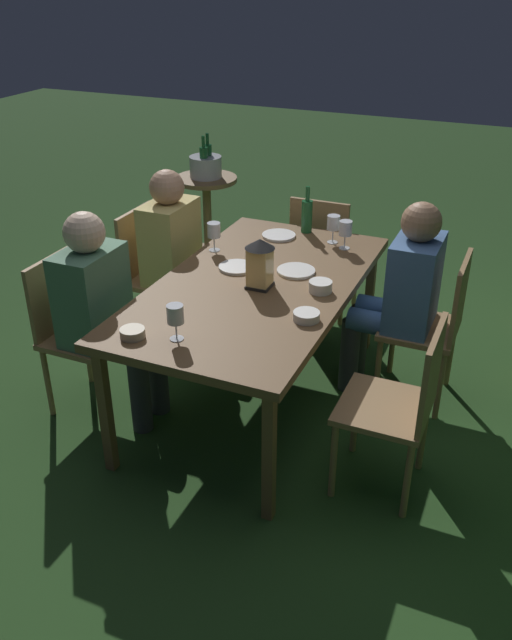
{
  "coord_description": "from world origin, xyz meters",
  "views": [
    {
      "loc": [
        2.93,
        1.27,
        2.23
      ],
      "look_at": [
        0.0,
        0.0,
        0.51
      ],
      "focal_mm": 37.67,
      "sensor_mm": 36.0,
      "label": 1
    }
  ],
  "objects_px": {
    "chair_side_left_b": "(77,326)",
    "chair_side_right_a": "(434,323)",
    "bowl_salad": "(306,316)",
    "bowl_olives": "(320,286)",
    "plate_a": "(296,271)",
    "person_in_blue": "(401,291)",
    "side_table": "(207,204)",
    "chair_side_right_b": "(401,402)",
    "wine_glass_d": "(345,230)",
    "person_in_mustard": "(180,253)",
    "lantern_centerpiece": "(260,261)",
    "ice_bucket": "(206,165)",
    "plate_b": "(279,235)",
    "green_bottle_on_table": "(307,215)",
    "chair_side_left_a": "(154,270)",
    "wine_glass_b": "(175,316)",
    "plate_c": "(237,267)",
    "person_in_green": "(104,308)",
    "chair_head_near": "(323,250)",
    "wine_glass_c": "(214,231)",
    "dining_table": "(256,292)",
    "bowl_bread": "(132,333)",
    "wine_glass_a": "(333,224)"
  },
  "relations": [
    {
      "from": "bowl_bread",
      "to": "chair_side_left_b",
      "type": "bearing_deg",
      "value": -119.47
    },
    {
      "from": "person_in_blue",
      "to": "green_bottle_on_table",
      "type": "distance_m",
      "value": 0.83
    },
    {
      "from": "plate_c",
      "to": "wine_glass_b",
      "type": "bearing_deg",
      "value": 5.62
    },
    {
      "from": "lantern_centerpiece",
      "to": "dining_table",
      "type": "bearing_deg",
      "value": -132.79
    },
    {
      "from": "wine_glass_d",
      "to": "side_table",
      "type": "bearing_deg",
      "value": -127.84
    },
    {
      "from": "person_in_mustard",
      "to": "wine_glass_a",
      "type": "bearing_deg",
      "value": 109.0
    },
    {
      "from": "chair_side_right_a",
      "to": "lantern_centerpiece",
      "type": "height_order",
      "value": "lantern_centerpiece"
    },
    {
      "from": "chair_side_left_b",
      "to": "chair_side_right_a",
      "type": "bearing_deg",
      "value": 114.65
    },
    {
      "from": "chair_side_left_b",
      "to": "bowl_salad",
      "type": "height_order",
      "value": "chair_side_left_b"
    },
    {
      "from": "bowl_olives",
      "to": "side_table",
      "type": "distance_m",
      "value": 2.41
    },
    {
      "from": "plate_c",
      "to": "ice_bucket",
      "type": "bearing_deg",
      "value": -147.94
    },
    {
      "from": "dining_table",
      "to": "bowl_bread",
      "type": "distance_m",
      "value": 0.8
    },
    {
      "from": "lantern_centerpiece",
      "to": "plate_c",
      "type": "xyz_separation_m",
      "value": [
        -0.17,
        -0.21,
        -0.14
      ]
    },
    {
      "from": "wine_glass_d",
      "to": "ice_bucket",
      "type": "xyz_separation_m",
      "value": [
        -1.18,
        -1.52,
        -0.08
      ]
    },
    {
      "from": "chair_side_left_b",
      "to": "wine_glass_c",
      "type": "height_order",
      "value": "wine_glass_c"
    },
    {
      "from": "chair_side_right_a",
      "to": "bowl_salad",
      "type": "xyz_separation_m",
      "value": [
        0.68,
        -0.5,
        0.27
      ]
    },
    {
      "from": "plate_b",
      "to": "ice_bucket",
      "type": "height_order",
      "value": "ice_bucket"
    },
    {
      "from": "chair_side_right_b",
      "to": "wine_glass_d",
      "type": "height_order",
      "value": "wine_glass_d"
    },
    {
      "from": "person_in_mustard",
      "to": "lantern_centerpiece",
      "type": "relative_size",
      "value": 4.34
    },
    {
      "from": "person_in_mustard",
      "to": "lantern_centerpiece",
      "type": "xyz_separation_m",
      "value": [
        0.44,
        0.72,
        0.24
      ]
    },
    {
      "from": "person_in_blue",
      "to": "wine_glass_a",
      "type": "height_order",
      "value": "person_in_blue"
    },
    {
      "from": "wine_glass_a",
      "to": "wine_glass_c",
      "type": "relative_size",
      "value": 1.0
    },
    {
      "from": "person_in_blue",
      "to": "side_table",
      "type": "relative_size",
      "value": 1.72
    },
    {
      "from": "plate_a",
      "to": "side_table",
      "type": "distance_m",
      "value": 2.14
    },
    {
      "from": "chair_side_right_b",
      "to": "green_bottle_on_table",
      "type": "distance_m",
      "value": 1.55
    },
    {
      "from": "bowl_olives",
      "to": "person_in_mustard",
      "type": "bearing_deg",
      "value": -109.58
    },
    {
      "from": "person_in_green",
      "to": "wine_glass_c",
      "type": "distance_m",
      "value": 0.8
    },
    {
      "from": "chair_side_right_a",
      "to": "bowl_salad",
      "type": "bearing_deg",
      "value": -36.34
    },
    {
      "from": "person_in_mustard",
      "to": "dining_table",
      "type": "bearing_deg",
      "value": 59.47
    },
    {
      "from": "person_in_blue",
      "to": "plate_c",
      "type": "height_order",
      "value": "person_in_blue"
    },
    {
      "from": "wine_glass_b",
      "to": "wine_glass_d",
      "type": "xyz_separation_m",
      "value": [
        -1.33,
        0.38,
        0.0
      ]
    },
    {
      "from": "plate_c",
      "to": "person_in_green",
      "type": "bearing_deg",
      "value": -43.73
    },
    {
      "from": "chair_head_near",
      "to": "person_in_mustard",
      "type": "bearing_deg",
      "value": -42.73
    },
    {
      "from": "wine_glass_b",
      "to": "side_table",
      "type": "distance_m",
      "value": 2.79
    },
    {
      "from": "chair_side_left_b",
      "to": "ice_bucket",
      "type": "height_order",
      "value": "ice_bucket"
    },
    {
      "from": "plate_b",
      "to": "green_bottle_on_table",
      "type": "bearing_deg",
      "value": 138.49
    },
    {
      "from": "lantern_centerpiece",
      "to": "plate_b",
      "type": "relative_size",
      "value": 1.29
    },
    {
      "from": "wine_glass_a",
      "to": "wine_glass_d",
      "type": "relative_size",
      "value": 1.0
    },
    {
      "from": "person_in_green",
      "to": "green_bottle_on_table",
      "type": "bearing_deg",
      "value": 151.02
    },
    {
      "from": "chair_side_left_a",
      "to": "lantern_centerpiece",
      "type": "height_order",
      "value": "lantern_centerpiece"
    },
    {
      "from": "person_in_mustard",
      "to": "chair_side_right_a",
      "type": "bearing_deg",
      "value": 90.0
    },
    {
      "from": "plate_c",
      "to": "chair_head_near",
      "type": "bearing_deg",
      "value": 170.36
    },
    {
      "from": "person_in_blue",
      "to": "green_bottle_on_table",
      "type": "height_order",
      "value": "person_in_blue"
    },
    {
      "from": "green_bottle_on_table",
      "to": "plate_b",
      "type": "relative_size",
      "value": 1.41
    },
    {
      "from": "chair_side_right_a",
      "to": "ice_bucket",
      "type": "relative_size",
      "value": 2.53
    },
    {
      "from": "person_in_blue",
      "to": "wine_glass_d",
      "type": "relative_size",
      "value": 6.8
    },
    {
      "from": "chair_side_left_a",
      "to": "wine_glass_b",
      "type": "distance_m",
      "value": 1.39
    },
    {
      "from": "person_in_green",
      "to": "side_table",
      "type": "relative_size",
      "value": 1.72
    },
    {
      "from": "bowl_olives",
      "to": "plate_a",
      "type": "bearing_deg",
      "value": -131.72
    },
    {
      "from": "plate_a",
      "to": "bowl_salad",
      "type": "relative_size",
      "value": 1.64
    }
  ]
}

